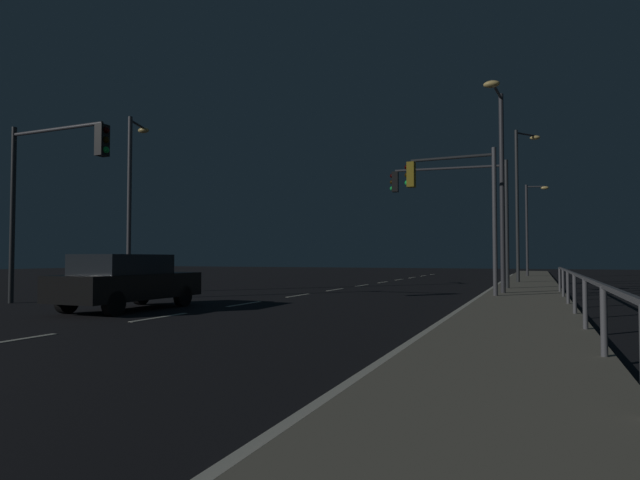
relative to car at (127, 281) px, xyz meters
The scene contains 13 objects.
ground_plane 7.73m from the car, 74.16° to the left, with size 112.00×112.00×0.00m, color black.
sidewalk_right 12.68m from the car, 35.70° to the left, with size 2.78×77.00×0.14m, color gray.
lane_markings_center 11.12m from the car, 79.10° to the left, with size 0.14×50.00×0.01m.
lane_edge_line 15.13m from the car, 55.10° to the left, with size 0.14×53.00×0.01m.
car is the anchor object (origin of this frame).
traffic_light_overhead_east 14.97m from the car, 60.12° to the left, with size 5.26×0.77×5.70m.
traffic_light_near_left 4.71m from the car, behind, with size 4.16×0.34×5.78m.
traffic_light_near_right 11.58m from the car, 44.79° to the left, with size 3.33×0.35×5.27m.
street_lamp_across_street 31.82m from the car, 71.01° to the left, with size 1.65×0.63×6.79m.
street_lamp_mid_block 8.62m from the car, 132.36° to the left, with size 0.81×1.56×7.49m.
street_lamp_median 13.74m from the car, 43.99° to the left, with size 0.56×2.37×7.67m.
street_lamp_corner 22.18m from the car, 62.97° to the left, with size 1.34×1.49×8.47m.
barrier_fence 11.53m from the car, ahead, with size 0.09×23.35×0.98m.
Camera 1 is at (8.60, -1.21, 1.47)m, focal length 28.89 mm.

